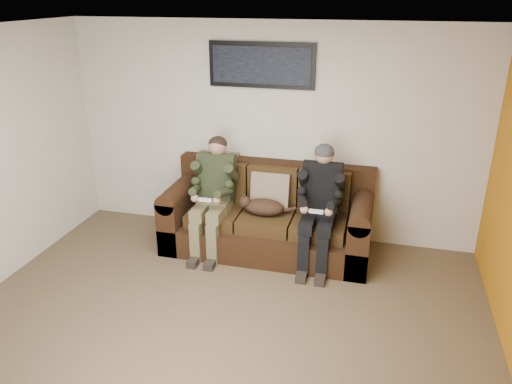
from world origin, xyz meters
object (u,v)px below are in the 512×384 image
(sofa, at_px, (269,217))
(person_left, at_px, (214,188))
(framed_poster, at_px, (261,65))
(person_right, at_px, (320,199))
(cat, at_px, (262,207))

(sofa, xyz_separation_m, person_left, (-0.62, -0.20, 0.39))
(sofa, bearing_deg, framed_poster, 117.73)
(person_left, xyz_separation_m, person_right, (1.24, 0.00, 0.00))
(cat, height_order, framed_poster, framed_poster)
(person_left, relative_size, person_right, 0.99)
(cat, xyz_separation_m, framed_poster, (-0.15, 0.55, 1.52))
(person_left, height_order, cat, person_left)
(sofa, xyz_separation_m, cat, (-0.05, -0.17, 0.21))
(sofa, distance_m, framed_poster, 1.78)
(sofa, height_order, person_left, person_left)
(framed_poster, bearing_deg, person_left, -125.75)
(cat, relative_size, framed_poster, 0.53)
(sofa, distance_m, person_left, 0.76)
(sofa, bearing_deg, cat, -105.01)
(person_left, bearing_deg, framed_poster, 54.25)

